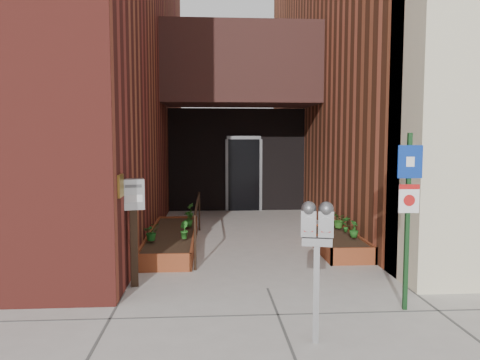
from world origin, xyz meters
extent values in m
plane|color=#9E9991|center=(0.00, 0.00, 0.00)|extent=(80.00, 80.00, 0.00)
cube|color=maroon|center=(-6.00, 6.70, 5.00)|extent=(8.00, 14.60, 10.00)
cube|color=brown|center=(6.00, 7.15, 5.00)|extent=(8.00, 13.70, 10.00)
cube|color=beige|center=(2.55, 0.20, 2.20)|extent=(1.10, 1.20, 4.40)
cube|color=black|center=(0.00, 6.00, 4.00)|extent=(4.20, 2.00, 2.00)
cube|color=black|center=(0.00, 7.40, 1.50)|extent=(4.00, 0.30, 3.00)
cube|color=black|center=(0.20, 7.22, 1.05)|extent=(0.90, 0.06, 2.10)
cube|color=#B79338|center=(-1.99, -0.20, 1.50)|extent=(0.04, 0.30, 0.30)
cube|color=brown|center=(-1.55, 0.92, 0.15)|extent=(0.90, 0.04, 0.30)
cube|color=brown|center=(-1.55, 4.48, 0.15)|extent=(0.90, 0.04, 0.30)
cube|color=brown|center=(-1.98, 2.70, 0.15)|extent=(0.04, 3.60, 0.30)
cube|color=brown|center=(-1.12, 2.70, 0.15)|extent=(0.04, 3.60, 0.30)
cube|color=black|center=(-1.55, 2.70, 0.13)|extent=(0.82, 3.52, 0.26)
cube|color=brown|center=(1.60, 1.12, 0.15)|extent=(0.80, 0.04, 0.30)
cube|color=brown|center=(1.60, 3.28, 0.15)|extent=(0.80, 0.04, 0.30)
cube|color=brown|center=(1.22, 2.20, 0.15)|extent=(0.04, 2.20, 0.30)
cube|color=brown|center=(1.98, 2.20, 0.15)|extent=(0.04, 2.20, 0.30)
cube|color=black|center=(1.60, 2.20, 0.13)|extent=(0.72, 2.12, 0.26)
cylinder|color=black|center=(-1.05, 1.00, 0.45)|extent=(0.04, 0.04, 0.90)
cylinder|color=black|center=(-1.05, 4.30, 0.45)|extent=(0.04, 0.04, 0.90)
cylinder|color=black|center=(-1.05, 2.65, 0.88)|extent=(0.04, 3.30, 0.04)
cube|color=gray|center=(0.28, -1.77, 0.51)|extent=(0.07, 0.07, 1.03)
cube|color=gray|center=(0.28, -1.77, 1.07)|extent=(0.33, 0.19, 0.08)
cube|color=gray|center=(0.20, -1.75, 1.25)|extent=(0.17, 0.13, 0.27)
sphere|color=#59595B|center=(0.20, -1.75, 1.41)|extent=(0.15, 0.15, 0.15)
cube|color=white|center=(0.19, -1.80, 1.27)|extent=(0.09, 0.03, 0.05)
cube|color=#B21414|center=(0.19, -1.80, 1.19)|extent=(0.09, 0.03, 0.03)
cube|color=gray|center=(0.37, -1.79, 1.25)|extent=(0.17, 0.13, 0.27)
sphere|color=#59595B|center=(0.37, -1.79, 1.41)|extent=(0.15, 0.15, 0.15)
cube|color=white|center=(0.36, -1.84, 1.27)|extent=(0.09, 0.03, 0.05)
cube|color=#B21414|center=(0.36, -1.84, 1.19)|extent=(0.09, 0.03, 0.03)
cube|color=#143919|center=(1.60, -0.92, 1.10)|extent=(0.05, 0.05, 2.19)
cube|color=navy|center=(1.60, -0.95, 1.84)|extent=(0.30, 0.03, 0.40)
cube|color=white|center=(1.60, -0.95, 1.84)|extent=(0.10, 0.02, 0.12)
cube|color=white|center=(1.60, -0.95, 1.39)|extent=(0.25, 0.03, 0.35)
cube|color=#B21414|center=(1.60, -0.95, 1.54)|extent=(0.25, 0.02, 0.06)
cylinder|color=#B21414|center=(1.60, -0.96, 1.37)|extent=(0.14, 0.02, 0.14)
cube|color=black|center=(-1.90, 0.24, 0.57)|extent=(0.12, 0.12, 1.13)
cube|color=#B0B0B2|center=(-1.90, 0.24, 1.34)|extent=(0.35, 0.29, 0.43)
cube|color=#59595B|center=(-1.87, 0.13, 1.46)|extent=(0.22, 0.06, 0.04)
cube|color=white|center=(-1.87, 0.13, 1.29)|extent=(0.24, 0.07, 0.10)
imported|color=#1A5B1C|center=(-1.85, 1.90, 0.46)|extent=(0.35, 0.35, 0.32)
imported|color=#20621C|center=(-1.29, 2.04, 0.46)|extent=(0.24, 0.24, 0.32)
imported|color=#1F5A19|center=(-1.25, 3.19, 0.47)|extent=(0.25, 0.25, 0.33)
imported|color=#24611B|center=(-1.25, 4.30, 0.47)|extent=(0.25, 0.25, 0.34)
imported|color=#1B5317|center=(1.85, 1.94, 0.46)|extent=(0.25, 0.25, 0.31)
imported|color=#1C5C1A|center=(1.85, 2.43, 0.46)|extent=(0.17, 0.17, 0.31)
imported|color=#265B1A|center=(1.82, 2.82, 0.47)|extent=(0.35, 0.35, 0.35)
camera|label=1|loc=(-0.82, -6.43, 2.12)|focal=35.00mm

